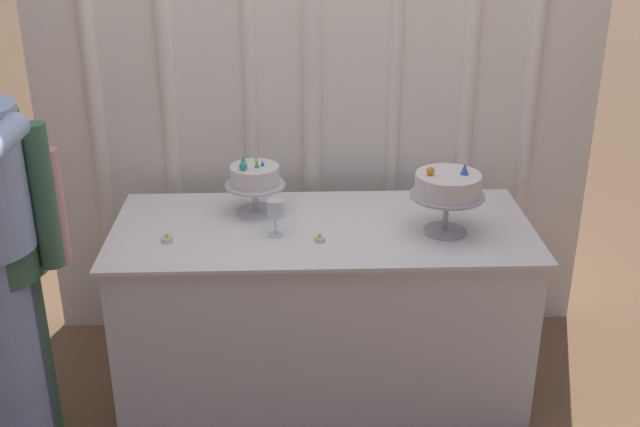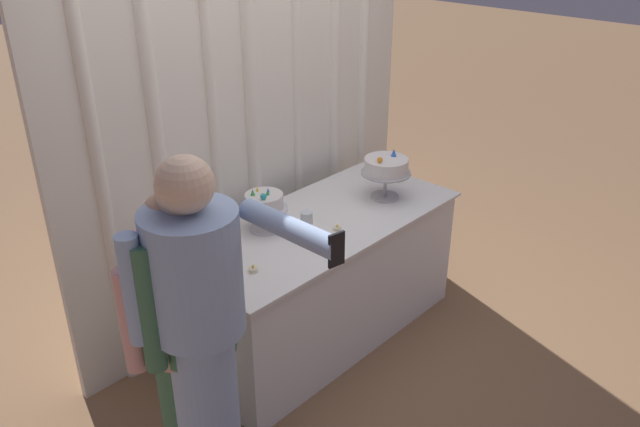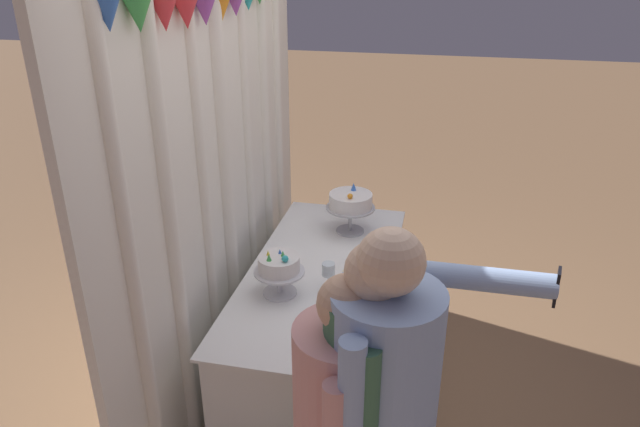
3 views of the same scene
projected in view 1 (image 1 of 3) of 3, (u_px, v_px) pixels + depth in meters
The scene contains 9 objects.
ground_plane at pixel (323, 394), 3.50m from camera, with size 24.00×24.00×0.00m, color #846042.
draped_curtain at pixel (316, 57), 3.53m from camera, with size 2.61×0.16×2.55m.
cake_table at pixel (322, 307), 3.44m from camera, with size 1.76×0.78×0.78m.
cake_display_nearleft at pixel (255, 179), 3.36m from camera, with size 0.26×0.26×0.25m.
cake_display_nearright at pixel (448, 188), 3.15m from camera, with size 0.30×0.30×0.30m.
wine_glass at pixel (275, 210), 3.16m from camera, with size 0.07×0.07×0.16m.
tealight_far_left at pixel (167, 239), 3.14m from camera, with size 0.05×0.05×0.04m.
tealight_near_left at pixel (320, 239), 3.15m from camera, with size 0.05×0.05×0.03m.
guest_man_pink_jacket at pixel (2, 265), 2.92m from camera, with size 0.52×0.37×1.48m.
Camera 1 is at (-0.12, -2.89, 2.14)m, focal length 44.11 mm.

